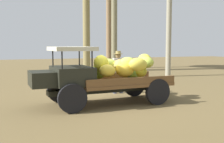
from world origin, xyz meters
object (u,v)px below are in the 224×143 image
object	(u,v)px
farmer	(118,69)
wooden_crate	(156,88)
truck	(100,75)
loose_banana_bunch	(88,87)

from	to	relation	value
farmer	wooden_crate	xyz separation A→B (m)	(-1.30, 0.68, -0.71)
truck	loose_banana_bunch	xyz separation A→B (m)	(-0.27, -2.54, -0.77)
truck	loose_banana_bunch	distance (m)	2.66
farmer	wooden_crate	distance (m)	1.63
wooden_crate	loose_banana_bunch	world-z (taller)	wooden_crate
truck	wooden_crate	size ratio (longest dim) A/B	9.08
truck	loose_banana_bunch	size ratio (longest dim) A/B	9.25
truck	wooden_crate	bearing A→B (deg)	-161.72
wooden_crate	loose_banana_bunch	bearing A→B (deg)	-33.33
truck	wooden_crate	world-z (taller)	truck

